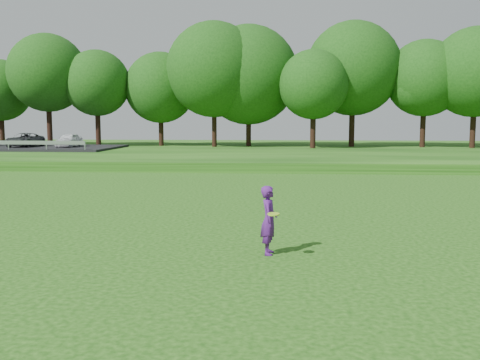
{
  "coord_description": "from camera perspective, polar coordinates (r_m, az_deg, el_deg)",
  "views": [
    {
      "loc": [
        2.58,
        -12.33,
        3.16
      ],
      "look_at": [
        1.28,
        4.03,
        1.3
      ],
      "focal_mm": 40.0,
      "sensor_mm": 36.0,
      "label": 1
    }
  ],
  "objects": [
    {
      "name": "walking_path",
      "position": [
        32.58,
        -0.01,
        0.94
      ],
      "size": [
        130.0,
        1.6,
        0.04
      ],
      "primitive_type": "cube",
      "color": "gray",
      "rests_on": "ground"
    },
    {
      "name": "woman",
      "position": [
        12.58,
        3.1,
        -4.29
      ],
      "size": [
        0.45,
        0.98,
        1.63
      ],
      "color": "#551B79",
      "rests_on": "ground"
    },
    {
      "name": "treeline",
      "position": [
        50.63,
        1.65,
        12.07
      ],
      "size": [
        104.0,
        7.0,
        15.0
      ],
      "primitive_type": null,
      "color": "#15430F",
      "rests_on": "berm"
    },
    {
      "name": "ground",
      "position": [
        12.99,
        -7.12,
        -7.67
      ],
      "size": [
        140.0,
        140.0,
        0.0
      ],
      "primitive_type": "plane",
      "color": "#133E0B",
      "rests_on": "ground"
    },
    {
      "name": "berm",
      "position": [
        46.49,
        1.36,
        2.95
      ],
      "size": [
        130.0,
        30.0,
        0.6
      ],
      "primitive_type": "cube",
      "color": "#133E0B",
      "rests_on": "ground"
    }
  ]
}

